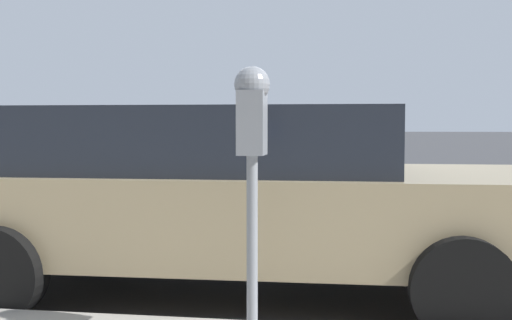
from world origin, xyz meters
TOP-DOWN VIEW (x-y plane):
  - ground_plane at (0.00, 0.00)m, footprint 220.00×220.00m
  - parking_meter at (-2.57, -0.18)m, footprint 0.21×0.19m
  - car_tan at (-1.09, 0.18)m, footprint 2.18×4.85m

SIDE VIEW (x-z plane):
  - ground_plane at x=0.00m, z-range 0.00..0.00m
  - car_tan at x=-1.09m, z-range 0.05..1.49m
  - parking_meter at x=-2.57m, z-range 0.52..2.00m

